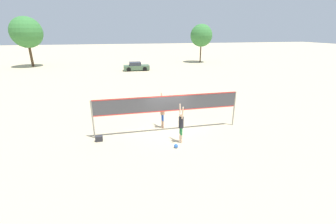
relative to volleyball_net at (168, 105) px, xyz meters
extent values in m
plane|color=#C6B28C|center=(0.00, 0.00, -1.72)|extent=(200.00, 200.00, 0.00)
cylinder|color=gray|center=(-4.43, 0.00, -0.56)|extent=(0.09, 0.09, 2.32)
cylinder|color=gray|center=(4.43, 0.00, -0.56)|extent=(0.09, 0.09, 2.32)
cube|color=#47474C|center=(0.00, 0.00, 0.11)|extent=(8.77, 0.02, 0.99)
cube|color=red|center=(0.00, 0.00, 0.57)|extent=(8.77, 0.03, 0.06)
cube|color=red|center=(0.00, 0.00, -0.36)|extent=(8.77, 0.03, 0.06)
cylinder|color=beige|center=(0.38, -1.72, -1.47)|extent=(0.11, 0.11, 0.49)
cylinder|color=#267F3F|center=(0.38, -1.72, -1.02)|extent=(0.12, 0.12, 0.40)
cylinder|color=beige|center=(0.38, -1.52, -1.47)|extent=(0.11, 0.11, 0.49)
cylinder|color=#267F3F|center=(0.38, -1.52, -1.02)|extent=(0.12, 0.12, 0.40)
cylinder|color=#26262D|center=(0.38, -1.62, -0.50)|extent=(0.28, 0.28, 0.63)
sphere|color=beige|center=(0.38, -1.62, -0.06)|extent=(0.25, 0.25, 0.25)
cylinder|color=beige|center=(0.38, -1.86, 0.13)|extent=(0.08, 0.23, 0.71)
cylinder|color=beige|center=(0.38, -1.38, 0.13)|extent=(0.08, 0.23, 0.71)
cylinder|color=tan|center=(-0.23, 0.70, -1.46)|extent=(0.11, 0.11, 0.51)
cylinder|color=#1E47A5|center=(-0.23, 0.70, -1.00)|extent=(0.12, 0.12, 0.41)
cylinder|color=tan|center=(-0.23, 0.50, -1.46)|extent=(0.11, 0.11, 0.51)
cylinder|color=#1E47A5|center=(-0.23, 0.50, -1.00)|extent=(0.12, 0.12, 0.41)
cylinder|color=tan|center=(-0.23, 0.60, -0.47)|extent=(0.28, 0.28, 0.65)
sphere|color=tan|center=(-0.23, 0.60, -0.01)|extent=(0.25, 0.25, 0.25)
cylinder|color=tan|center=(-0.23, 0.85, 0.19)|extent=(0.08, 0.23, 0.73)
cylinder|color=tan|center=(-0.23, 0.36, 0.19)|extent=(0.08, 0.23, 0.73)
sphere|color=blue|center=(-0.04, -2.20, -1.60)|extent=(0.22, 0.22, 0.22)
cube|color=#2D2D33|center=(-4.15, -0.49, -1.56)|extent=(0.40, 0.27, 0.32)
cube|color=#4C6B4C|center=(0.08, 23.48, -1.24)|extent=(4.05, 1.82, 0.69)
cube|color=#2D333D|center=(-0.12, 23.49, -0.65)|extent=(1.84, 1.63, 0.49)
cylinder|color=black|center=(1.34, 24.27, -1.40)|extent=(0.64, 0.23, 0.64)
cylinder|color=black|center=(1.31, 22.63, -1.40)|extent=(0.64, 0.23, 0.64)
cylinder|color=black|center=(-1.14, 24.33, -1.40)|extent=(0.64, 0.23, 0.64)
cylinder|color=black|center=(-1.18, 22.69, -1.40)|extent=(0.64, 0.23, 0.64)
cylinder|color=#4C3823|center=(-17.36, 31.48, 0.43)|extent=(0.42, 0.42, 4.30)
sphere|color=#387A38|center=(-17.36, 31.48, 3.98)|extent=(5.09, 5.09, 5.09)
cylinder|color=#4C3823|center=(13.41, 30.67, 0.25)|extent=(0.25, 0.25, 3.93)
sphere|color=#387A38|center=(13.41, 30.67, 3.37)|extent=(4.21, 4.21, 4.21)
camera|label=1|loc=(-2.80, -12.61, 4.25)|focal=24.00mm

